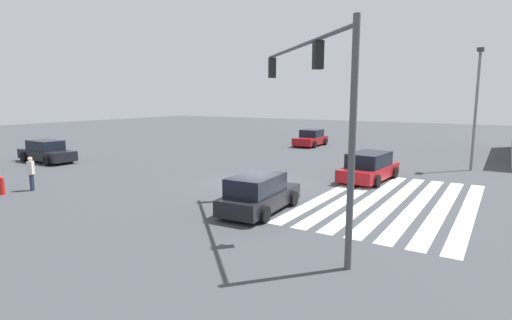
{
  "coord_description": "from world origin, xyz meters",
  "views": [
    {
      "loc": [
        -17.4,
        -11.0,
        4.43
      ],
      "look_at": [
        0.0,
        0.0,
        1.23
      ],
      "focal_mm": 28.0,
      "sensor_mm": 36.0,
      "label": 1
    }
  ],
  "objects_px": {
    "fire_hydrant": "(2,185)",
    "traffic_signal_mast": "(316,89)",
    "car_2": "(311,138)",
    "car_0": "(259,194)",
    "street_light_pole_a": "(477,97)",
    "pedestrian": "(31,172)",
    "car_1": "(47,152)",
    "car_3": "(369,167)"
  },
  "relations": [
    {
      "from": "car_1",
      "to": "pedestrian",
      "type": "xyz_separation_m",
      "value": [
        -5.35,
        -7.89,
        0.2
      ]
    },
    {
      "from": "pedestrian",
      "to": "car_2",
      "type": "bearing_deg",
      "value": 39.88
    },
    {
      "from": "pedestrian",
      "to": "fire_hydrant",
      "type": "relative_size",
      "value": 1.91
    },
    {
      "from": "fire_hydrant",
      "to": "street_light_pole_a",
      "type": "bearing_deg",
      "value": -43.59
    },
    {
      "from": "car_0",
      "to": "pedestrian",
      "type": "bearing_deg",
      "value": 100.18
    },
    {
      "from": "car_2",
      "to": "car_3",
      "type": "xyz_separation_m",
      "value": [
        -12.89,
        -9.32,
        0.03
      ]
    },
    {
      "from": "car_1",
      "to": "fire_hydrant",
      "type": "height_order",
      "value": "car_1"
    },
    {
      "from": "traffic_signal_mast",
      "to": "car_3",
      "type": "distance_m",
      "value": 10.62
    },
    {
      "from": "car_0",
      "to": "pedestrian",
      "type": "distance_m",
      "value": 11.53
    },
    {
      "from": "car_0",
      "to": "car_2",
      "type": "xyz_separation_m",
      "value": [
        21.2,
        7.46,
        -0.01
      ]
    },
    {
      "from": "traffic_signal_mast",
      "to": "fire_hydrant",
      "type": "distance_m",
      "value": 15.34
    },
    {
      "from": "pedestrian",
      "to": "fire_hydrant",
      "type": "bearing_deg",
      "value": -147.81
    },
    {
      "from": "car_0",
      "to": "car_3",
      "type": "xyz_separation_m",
      "value": [
        8.31,
        -1.87,
        0.02
      ]
    },
    {
      "from": "car_0",
      "to": "traffic_signal_mast",
      "type": "bearing_deg",
      "value": -120.25
    },
    {
      "from": "street_light_pole_a",
      "to": "fire_hydrant",
      "type": "bearing_deg",
      "value": 136.41
    },
    {
      "from": "traffic_signal_mast",
      "to": "car_3",
      "type": "height_order",
      "value": "traffic_signal_mast"
    },
    {
      "from": "fire_hydrant",
      "to": "traffic_signal_mast",
      "type": "bearing_deg",
      "value": -80.17
    },
    {
      "from": "car_3",
      "to": "pedestrian",
      "type": "distance_m",
      "value": 17.14
    },
    {
      "from": "traffic_signal_mast",
      "to": "car_2",
      "type": "height_order",
      "value": "traffic_signal_mast"
    },
    {
      "from": "car_3",
      "to": "fire_hydrant",
      "type": "xyz_separation_m",
      "value": [
        -12.3,
        13.41,
        -0.3
      ]
    },
    {
      "from": "car_1",
      "to": "car_2",
      "type": "distance_m",
      "value": 21.98
    },
    {
      "from": "car_3",
      "to": "street_light_pole_a",
      "type": "relative_size",
      "value": 0.64
    },
    {
      "from": "car_1",
      "to": "car_3",
      "type": "distance_m",
      "value": 21.72
    },
    {
      "from": "car_1",
      "to": "fire_hydrant",
      "type": "relative_size",
      "value": 5.59
    },
    {
      "from": "street_light_pole_a",
      "to": "pedestrian",
      "type": "bearing_deg",
      "value": 135.1
    },
    {
      "from": "traffic_signal_mast",
      "to": "car_2",
      "type": "relative_size",
      "value": 1.46
    },
    {
      "from": "car_3",
      "to": "car_0",
      "type": "bearing_deg",
      "value": 171.39
    },
    {
      "from": "traffic_signal_mast",
      "to": "pedestrian",
      "type": "height_order",
      "value": "traffic_signal_mast"
    },
    {
      "from": "car_1",
      "to": "car_3",
      "type": "xyz_separation_m",
      "value": [
        5.76,
        -20.94,
        0.02
      ]
    },
    {
      "from": "street_light_pole_a",
      "to": "fire_hydrant",
      "type": "xyz_separation_m",
      "value": [
        -18.75,
        17.86,
        -4.04
      ]
    },
    {
      "from": "car_3",
      "to": "pedestrian",
      "type": "xyz_separation_m",
      "value": [
        -11.11,
        13.05,
        0.19
      ]
    },
    {
      "from": "car_3",
      "to": "pedestrian",
      "type": "bearing_deg",
      "value": 134.45
    },
    {
      "from": "car_0",
      "to": "fire_hydrant",
      "type": "distance_m",
      "value": 12.21
    },
    {
      "from": "car_2",
      "to": "car_3",
      "type": "relative_size",
      "value": 0.93
    },
    {
      "from": "street_light_pole_a",
      "to": "car_1",
      "type": "bearing_deg",
      "value": 115.7
    },
    {
      "from": "car_0",
      "to": "pedestrian",
      "type": "height_order",
      "value": "pedestrian"
    },
    {
      "from": "fire_hydrant",
      "to": "car_1",
      "type": "bearing_deg",
      "value": 49.06
    },
    {
      "from": "traffic_signal_mast",
      "to": "street_light_pole_a",
      "type": "distance_m",
      "value": 16.58
    },
    {
      "from": "car_1",
      "to": "car_2",
      "type": "bearing_deg",
      "value": 59.39
    },
    {
      "from": "car_0",
      "to": "car_3",
      "type": "bearing_deg",
      "value": -16.54
    },
    {
      "from": "car_2",
      "to": "pedestrian",
      "type": "bearing_deg",
      "value": -10.58
    },
    {
      "from": "car_2",
      "to": "car_0",
      "type": "bearing_deg",
      "value": 17.63
    }
  ]
}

